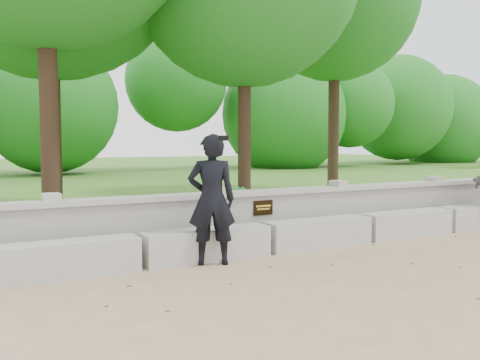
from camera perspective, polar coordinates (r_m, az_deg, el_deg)
name	(u,v)px	position (r m, az deg, el deg)	size (l,w,h in m)	color
ground	(348,281)	(6.78, 11.45, -10.51)	(80.00, 80.00, 0.00)	tan
lawn	(82,187)	(19.51, -16.48, -0.73)	(40.00, 22.00, 0.25)	#30601E
concrete_bench	(266,238)	(8.23, 2.76, -6.24)	(11.90, 0.45, 0.45)	#B1AEA7
parapet_wall	(243,217)	(8.79, 0.33, -4.00)	(12.50, 0.35, 0.90)	#A6A49D
man_main	(212,200)	(7.39, -3.05, -2.10)	(0.77, 0.72, 1.81)	black
shrub_a	(112,218)	(8.66, -13.52, -3.93)	(0.27, 0.19, 0.52)	#2A7C2E
shrub_b	(241,205)	(9.55, 0.09, -2.70)	(0.36, 0.29, 0.65)	#2A7C2E
shrub_d	(210,198)	(11.31, -3.18, -1.92)	(0.30, 0.27, 0.54)	#2A7C2E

